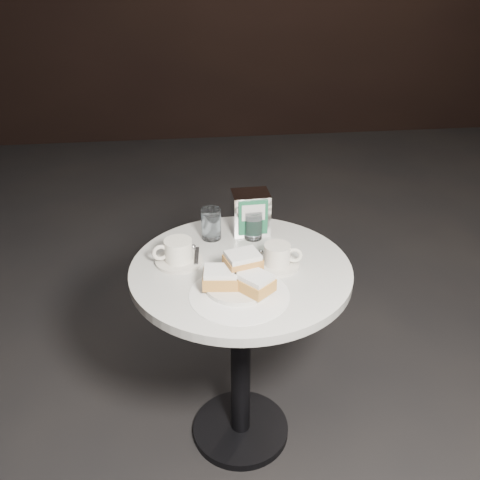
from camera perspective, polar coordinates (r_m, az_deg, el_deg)
name	(u,v)px	position (r m, az deg, el deg)	size (l,w,h in m)	color
ground	(241,431)	(2.17, 0.07, -19.71)	(7.00, 7.00, 0.00)	black
cafe_table	(241,317)	(1.80, 0.08, -8.21)	(0.70, 0.70, 0.74)	black
sugar_spill	(239,294)	(1.56, -0.07, -5.83)	(0.29, 0.29, 0.00)	white
beignet_plate	(239,277)	(1.57, -0.11, -4.00)	(0.27, 0.27, 0.10)	silver
coffee_cup_left	(178,253)	(1.70, -6.63, -1.38)	(0.18, 0.18, 0.08)	beige
coffee_cup_right	(278,257)	(1.68, 4.03, -1.81)	(0.17, 0.17, 0.07)	silver
water_glass_left	(211,224)	(1.82, -3.09, 1.70)	(0.07, 0.07, 0.11)	white
water_glass_right	(253,225)	(1.82, 1.43, 1.61)	(0.07, 0.07, 0.10)	silver
napkin_dispenser	(251,212)	(1.85, 1.14, 2.96)	(0.13, 0.11, 0.15)	white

